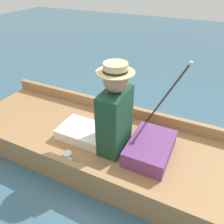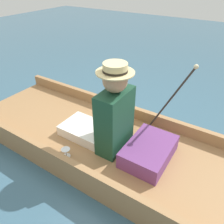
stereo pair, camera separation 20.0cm
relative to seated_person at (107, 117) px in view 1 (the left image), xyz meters
The scene contains 7 objects.
ground_plane 0.49m from the seated_person, 56.40° to the left, with size 16.00×16.00×0.00m, color #385B70.
punt_boat 0.40m from the seated_person, 56.40° to the left, with size 1.12×3.27×0.29m.
seat_cushion 0.51m from the seated_person, 84.49° to the right, with size 0.55×0.38×0.16m.
seated_person is the anchor object (origin of this frame).
teddy_bear 0.40m from the seated_person, ahead, with size 0.24×0.14×0.35m.
wine_glass 0.51m from the seated_person, 148.01° to the left, with size 0.08×0.08×0.09m.
walking_cane 0.69m from the seated_person, 42.02° to the right, with size 0.04×0.40×0.82m.
Camera 1 is at (-1.54, -0.85, 1.66)m, focal length 35.00 mm.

